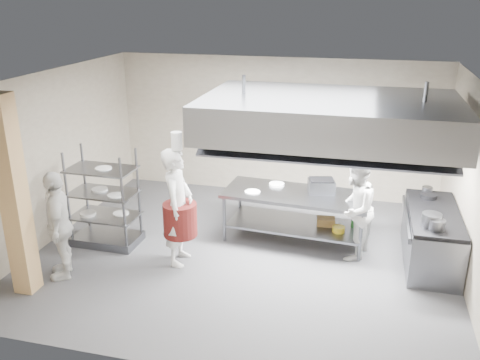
% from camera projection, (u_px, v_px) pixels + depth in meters
% --- Properties ---
extents(floor, '(7.00, 7.00, 0.00)m').
position_uv_depth(floor, '(243.00, 253.00, 8.80)').
color(floor, '#3B3B3E').
rests_on(floor, ground).
extents(ceiling, '(7.00, 7.00, 0.00)m').
position_uv_depth(ceiling, '(244.00, 79.00, 7.76)').
color(ceiling, silver).
rests_on(ceiling, wall_back).
extents(wall_back, '(7.00, 0.00, 7.00)m').
position_uv_depth(wall_back, '(276.00, 127.00, 11.01)').
color(wall_back, gray).
rests_on(wall_back, ground).
extents(wall_left, '(0.00, 6.00, 6.00)m').
position_uv_depth(wall_left, '(54.00, 156.00, 9.08)').
color(wall_left, gray).
rests_on(wall_left, ground).
extents(wall_right, '(0.00, 6.00, 6.00)m').
position_uv_depth(wall_right, '(474.00, 190.00, 7.48)').
color(wall_right, gray).
rests_on(wall_right, ground).
extents(column, '(0.30, 0.30, 3.00)m').
position_uv_depth(column, '(14.00, 198.00, 7.21)').
color(column, tan).
rests_on(column, floor).
extents(exhaust_hood, '(4.00, 2.50, 0.60)m').
position_uv_depth(exhaust_hood, '(329.00, 116.00, 8.04)').
color(exhaust_hood, gray).
rests_on(exhaust_hood, ceiling).
extents(hood_strip_a, '(1.60, 0.12, 0.04)m').
position_uv_depth(hood_strip_a, '(273.00, 132.00, 8.35)').
color(hood_strip_a, white).
rests_on(hood_strip_a, exhaust_hood).
extents(hood_strip_b, '(1.60, 0.12, 0.04)m').
position_uv_depth(hood_strip_b, '(386.00, 140.00, 7.94)').
color(hood_strip_b, white).
rests_on(hood_strip_b, exhaust_hood).
extents(wall_shelf, '(1.50, 0.28, 0.04)m').
position_uv_depth(wall_shelf, '(361.00, 134.00, 10.46)').
color(wall_shelf, gray).
rests_on(wall_shelf, wall_back).
extents(island, '(2.63, 1.25, 0.91)m').
position_uv_depth(island, '(295.00, 216.00, 9.14)').
color(island, slate).
rests_on(island, floor).
extents(island_worktop, '(2.63, 1.25, 0.06)m').
position_uv_depth(island_worktop, '(296.00, 194.00, 9.00)').
color(island_worktop, gray).
rests_on(island_worktop, island).
extents(island_undershelf, '(2.41, 1.13, 0.04)m').
position_uv_depth(island_undershelf, '(295.00, 224.00, 9.20)').
color(island_undershelf, slate).
rests_on(island_undershelf, island).
extents(pass_rack, '(1.17, 0.70, 1.74)m').
position_uv_depth(pass_rack, '(104.00, 198.00, 8.88)').
color(pass_rack, slate).
rests_on(pass_rack, floor).
extents(cooking_range, '(0.80, 2.00, 0.84)m').
position_uv_depth(cooking_range, '(431.00, 238.00, 8.40)').
color(cooking_range, gray).
rests_on(cooking_range, floor).
extents(range_top, '(0.78, 1.96, 0.06)m').
position_uv_depth(range_top, '(435.00, 213.00, 8.25)').
color(range_top, black).
rests_on(range_top, cooking_range).
extents(chef_head, '(0.52, 0.75, 1.97)m').
position_uv_depth(chef_head, '(178.00, 207.00, 8.20)').
color(chef_head, silver).
rests_on(chef_head, floor).
extents(chef_line, '(0.84, 0.98, 1.75)m').
position_uv_depth(chef_line, '(354.00, 209.00, 8.41)').
color(chef_line, white).
rests_on(chef_line, floor).
extents(chef_plating, '(0.84, 1.11, 1.75)m').
position_uv_depth(chef_plating, '(59.00, 225.00, 7.83)').
color(chef_plating, silver).
rests_on(chef_plating, floor).
extents(griddle, '(0.53, 0.45, 0.22)m').
position_uv_depth(griddle, '(321.00, 186.00, 8.99)').
color(griddle, slate).
rests_on(griddle, island_worktop).
extents(wicker_basket, '(0.34, 0.25, 0.14)m').
position_uv_depth(wicker_basket, '(326.00, 221.00, 9.09)').
color(wicker_basket, brown).
rests_on(wicker_basket, island_undershelf).
extents(stockpot, '(0.29, 0.29, 0.20)m').
position_uv_depth(stockpot, '(431.00, 220.00, 7.70)').
color(stockpot, gray).
rests_on(stockpot, range_top).
extents(plate_stack, '(0.28, 0.28, 0.05)m').
position_uv_depth(plate_stack, '(105.00, 214.00, 8.98)').
color(plate_stack, white).
rests_on(plate_stack, pass_rack).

